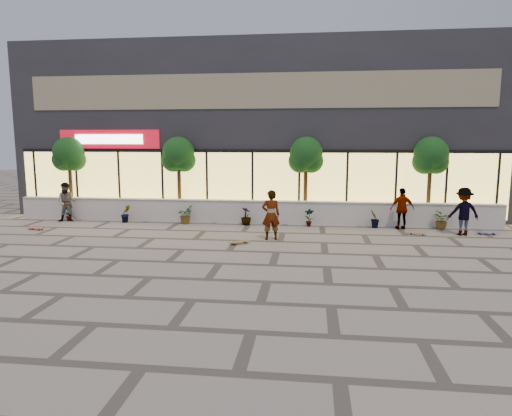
# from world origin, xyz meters

# --- Properties ---
(ground) EXTENTS (80.00, 80.00, 0.00)m
(ground) POSITION_xyz_m (0.00, 0.00, 0.00)
(ground) COLOR gray
(ground) RESTS_ON ground
(planter_wall) EXTENTS (22.00, 0.42, 1.04)m
(planter_wall) POSITION_xyz_m (0.00, 7.00, 0.52)
(planter_wall) COLOR beige
(planter_wall) RESTS_ON ground
(retail_building) EXTENTS (24.00, 9.17, 8.50)m
(retail_building) POSITION_xyz_m (-0.00, 12.49, 4.25)
(retail_building) COLOR #26252A
(retail_building) RESTS_ON ground
(shrub_a) EXTENTS (0.43, 0.29, 0.81)m
(shrub_a) POSITION_xyz_m (-8.50, 6.45, 0.41)
(shrub_a) COLOR #133E18
(shrub_a) RESTS_ON ground
(shrub_b) EXTENTS (0.57, 0.57, 0.81)m
(shrub_b) POSITION_xyz_m (-5.70, 6.45, 0.41)
(shrub_b) COLOR #133E18
(shrub_b) RESTS_ON ground
(shrub_c) EXTENTS (0.68, 0.77, 0.81)m
(shrub_c) POSITION_xyz_m (-2.90, 6.45, 0.41)
(shrub_c) COLOR #133E18
(shrub_c) RESTS_ON ground
(shrub_d) EXTENTS (0.64, 0.64, 0.81)m
(shrub_d) POSITION_xyz_m (-0.10, 6.45, 0.41)
(shrub_d) COLOR #133E18
(shrub_d) RESTS_ON ground
(shrub_e) EXTENTS (0.46, 0.35, 0.81)m
(shrub_e) POSITION_xyz_m (2.70, 6.45, 0.41)
(shrub_e) COLOR #133E18
(shrub_e) RESTS_ON ground
(shrub_f) EXTENTS (0.55, 0.57, 0.81)m
(shrub_f) POSITION_xyz_m (5.50, 6.45, 0.41)
(shrub_f) COLOR #133E18
(shrub_f) RESTS_ON ground
(shrub_g) EXTENTS (0.77, 0.84, 0.81)m
(shrub_g) POSITION_xyz_m (8.30, 6.45, 0.41)
(shrub_g) COLOR #133E18
(shrub_g) RESTS_ON ground
(tree_west) EXTENTS (1.60, 1.50, 3.92)m
(tree_west) POSITION_xyz_m (-9.00, 7.70, 2.99)
(tree_west) COLOR #4D351B
(tree_west) RESTS_ON ground
(tree_midwest) EXTENTS (1.60, 1.50, 3.92)m
(tree_midwest) POSITION_xyz_m (-3.50, 7.70, 2.99)
(tree_midwest) COLOR #4D351B
(tree_midwest) RESTS_ON ground
(tree_mideast) EXTENTS (1.60, 1.50, 3.92)m
(tree_mideast) POSITION_xyz_m (2.50, 7.70, 2.99)
(tree_mideast) COLOR #4D351B
(tree_mideast) RESTS_ON ground
(tree_east) EXTENTS (1.60, 1.50, 3.92)m
(tree_east) POSITION_xyz_m (8.00, 7.70, 2.99)
(tree_east) COLOR #4D351B
(tree_east) RESTS_ON ground
(skater_center) EXTENTS (0.79, 0.62, 1.91)m
(skater_center) POSITION_xyz_m (1.26, 3.58, 0.95)
(skater_center) COLOR silver
(skater_center) RESTS_ON ground
(skater_left) EXTENTS (1.04, 0.91, 1.82)m
(skater_left) POSITION_xyz_m (-8.46, 6.30, 0.91)
(skater_left) COLOR #878257
(skater_left) RESTS_ON ground
(skater_right_near) EXTENTS (1.10, 0.62, 1.77)m
(skater_right_near) POSITION_xyz_m (6.61, 6.30, 0.88)
(skater_right_near) COLOR white
(skater_right_near) RESTS_ON ground
(skater_right_far) EXTENTS (1.31, 0.85, 1.91)m
(skater_right_far) POSITION_xyz_m (8.78, 5.33, 0.95)
(skater_right_far) COLOR maroon
(skater_right_far) RESTS_ON ground
(skateboard_center) EXTENTS (0.77, 0.68, 0.10)m
(skateboard_center) POSITION_xyz_m (0.18, 2.70, 0.08)
(skateboard_center) COLOR brown
(skateboard_center) RESTS_ON ground
(skateboard_left) EXTENTS (0.86, 0.41, 0.10)m
(skateboard_left) POSITION_xyz_m (-8.78, 4.28, 0.08)
(skateboard_left) COLOR #E1412A
(skateboard_left) RESTS_ON ground
(skateboard_right_near) EXTENTS (0.74, 0.39, 0.09)m
(skateboard_right_near) POSITION_xyz_m (7.00, 5.16, 0.07)
(skateboard_right_near) COLOR brown
(skateboard_right_near) RESTS_ON ground
(skateboard_right_far) EXTENTS (0.85, 0.24, 0.10)m
(skateboard_right_far) POSITION_xyz_m (9.80, 5.55, 0.09)
(skateboard_right_far) COLOR #504C8C
(skateboard_right_far) RESTS_ON ground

